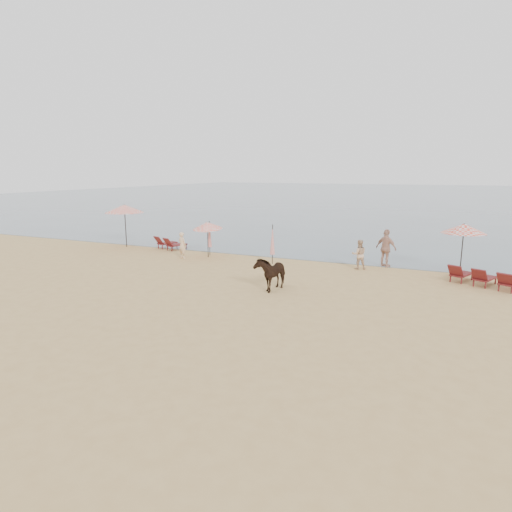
# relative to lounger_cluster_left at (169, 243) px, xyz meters

# --- Properties ---
(ground) EXTENTS (120.00, 120.00, 0.00)m
(ground) POSITION_rel_lounger_cluster_left_xyz_m (8.04, -9.89, -0.38)
(ground) COLOR tan
(ground) RESTS_ON ground
(sea) EXTENTS (160.00, 140.00, 0.06)m
(sea) POSITION_rel_lounger_cluster_left_xyz_m (8.04, 70.11, -0.38)
(sea) COLOR #51606B
(sea) RESTS_ON ground
(lounger_cluster_left) EXTENTS (1.93, 1.89, 0.55)m
(lounger_cluster_left) POSITION_rel_lounger_cluster_left_xyz_m (0.00, 0.00, 0.00)
(lounger_cluster_left) COLOR maroon
(lounger_cluster_left) RESTS_ON ground
(lounger_cluster_right) EXTENTS (2.93, 2.41, 0.56)m
(lounger_cluster_right) POSITION_rel_lounger_cluster_left_xyz_m (17.25, -1.96, 0.01)
(lounger_cluster_right) COLOR maroon
(lounger_cluster_right) RESTS_ON ground
(umbrella_open_left_a) EXTENTS (2.39, 2.39, 2.72)m
(umbrella_open_left_a) POSITION_rel_lounger_cluster_left_xyz_m (-3.05, -0.37, 2.07)
(umbrella_open_left_a) COLOR black
(umbrella_open_left_a) RESTS_ON ground
(umbrella_open_left_b) EXTENTS (1.64, 1.67, 2.09)m
(umbrella_open_left_b) POSITION_rel_lounger_cluster_left_xyz_m (3.47, -1.23, 1.42)
(umbrella_open_left_b) COLOR black
(umbrella_open_left_b) RESTS_ON ground
(umbrella_open_right) EXTENTS (1.97, 1.97, 2.40)m
(umbrella_open_right) POSITION_rel_lounger_cluster_left_xyz_m (16.42, 0.08, 1.78)
(umbrella_open_right) COLOR black
(umbrella_open_right) RESTS_ON ground
(umbrella_closed_left) EXTENTS (0.24, 0.24, 1.99)m
(umbrella_closed_left) POSITION_rel_lounger_cluster_left_xyz_m (3.27, -0.68, 0.84)
(umbrella_closed_left) COLOR black
(umbrella_closed_left) RESTS_ON ground
(umbrella_closed_right) EXTENTS (0.25, 0.25, 2.08)m
(umbrella_closed_right) POSITION_rel_lounger_cluster_left_xyz_m (7.45, -1.42, 0.90)
(umbrella_closed_right) COLOR black
(umbrella_closed_right) RESTS_ON ground
(cow) EXTENTS (0.98, 1.76, 1.41)m
(cow) POSITION_rel_lounger_cluster_left_xyz_m (9.20, -6.01, 0.33)
(cow) COLOR black
(cow) RESTS_ON ground
(beachgoer_left) EXTENTS (0.61, 0.49, 1.47)m
(beachgoer_left) POSITION_rel_lounger_cluster_left_xyz_m (2.30, -2.04, 0.35)
(beachgoer_left) COLOR #E0B68C
(beachgoer_left) RESTS_ON ground
(beachgoer_right_a) EXTENTS (0.87, 0.78, 1.47)m
(beachgoer_right_a) POSITION_rel_lounger_cluster_left_xyz_m (11.82, -0.80, 0.36)
(beachgoer_right_a) COLOR tan
(beachgoer_right_a) RESTS_ON ground
(beachgoer_right_b) EXTENTS (1.22, 0.91, 1.93)m
(beachgoer_right_b) POSITION_rel_lounger_cluster_left_xyz_m (12.98, 0.20, 0.58)
(beachgoer_right_b) COLOR tan
(beachgoer_right_b) RESTS_ON ground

